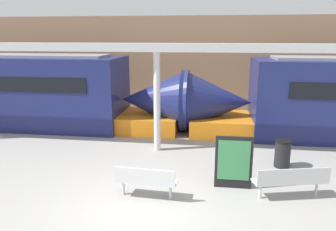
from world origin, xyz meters
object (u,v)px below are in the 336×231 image
poster_board (234,162)px  support_column_near (157,102)px  bench_far (291,180)px  bench_near (146,180)px  train_right (10,92)px  trash_bin (282,153)px

poster_board → support_column_near: support_column_near is taller
bench_far → bench_near: bearing=174.0°
train_right → bench_near: (7.55, -6.16, -1.00)m
train_right → support_column_near: 7.68m
bench_far → poster_board: poster_board is taller
trash_bin → support_column_near: bearing=166.4°
poster_board → train_right: bearing=151.7°
train_right → poster_board: 11.11m
bench_near → bench_far: same height
bench_far → support_column_near: bearing=127.9°
bench_near → support_column_near: support_column_near is taller
trash_bin → bench_far: bearing=-95.5°
train_right → trash_bin: size_ratio=18.52×
bench_far → support_column_near: (-3.93, 3.09, 1.23)m
bench_far → trash_bin: (0.20, 2.09, -0.07)m
poster_board → support_column_near: 3.83m
bench_far → train_right: bearing=139.2°
bench_far → support_column_near: support_column_near is taller
trash_bin → support_column_near: support_column_near is taller
trash_bin → support_column_near: 4.45m
train_right → support_column_near: bearing=-19.5°
bench_near → poster_board: poster_board is taller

